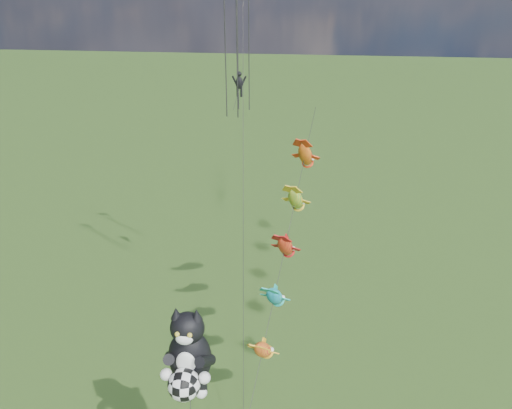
# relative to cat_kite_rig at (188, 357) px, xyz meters

# --- Properties ---
(cat_kite_rig) EXTENTS (2.44, 4.12, 10.42)m
(cat_kite_rig) POSITION_rel_cat_kite_rig_xyz_m (0.00, 0.00, 0.00)
(cat_kite_rig) COLOR brown
(cat_kite_rig) RESTS_ON ground
(fish_windsock_rig) EXTENTS (3.68, 15.62, 16.26)m
(fish_windsock_rig) POSITION_rel_cat_kite_rig_xyz_m (4.10, 8.71, 1.43)
(fish_windsock_rig) COLOR brown
(fish_windsock_rig) RESTS_ON ground
(parafoil_rig) EXTENTS (3.21, 17.34, 27.65)m
(parafoil_rig) POSITION_rel_cat_kite_rig_xyz_m (0.40, 15.17, 11.14)
(parafoil_rig) COLOR brown
(parafoil_rig) RESTS_ON ground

